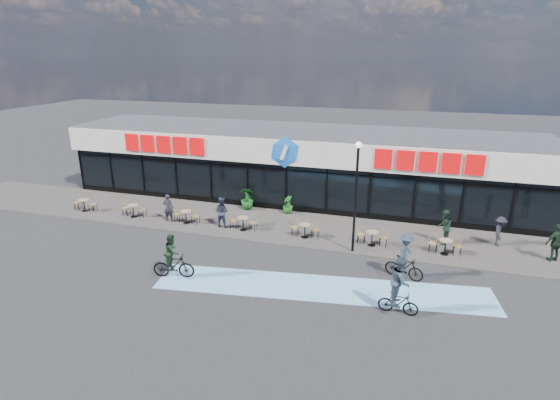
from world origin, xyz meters
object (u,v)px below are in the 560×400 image
Objects in this scene: patron_left at (168,208)px; pedestrian_b at (500,231)px; lamp_post at (356,189)px; potted_plant_right at (288,205)px; potted_plant_left at (247,198)px; cyclist_a at (400,288)px; potted_plant_mid at (250,200)px; pedestrian_a at (444,227)px; pedestrian_c at (556,243)px; cyclist_b at (405,259)px; patron_right at (221,212)px; bistro_set_0 at (85,203)px.

patron_left is 1.06× the size of pedestrian_b.
lamp_post reaches higher than potted_plant_right.
potted_plant_left is 13.10m from cyclist_a.
pedestrian_a is at bearing -11.04° from potted_plant_mid.
potted_plant_mid is at bearing 147.79° from lamp_post.
patron_left is at bearing -152.40° from potted_plant_right.
cyclist_b is at bearing 2.22° from pedestrian_c.
lamp_post is 5.34m from pedestrian_a.
potted_plant_right is at bearing 138.83° from cyclist_b.
cyclist_a is (9.50, -9.01, 0.31)m from potted_plant_left.
patron_right is 16.60m from pedestrian_c.
potted_plant_mid is at bearing 173.97° from potted_plant_right.
pedestrian_c is 0.87× the size of cyclist_b.
patron_left is 19.85m from pedestrian_c.
cyclist_a reaches higher than pedestrian_a.
potted_plant_right is (-4.49, 4.18, -2.66)m from lamp_post.
potted_plant_mid is 11.55m from pedestrian_a.
pedestrian_c is at bearing -8.91° from potted_plant_left.
patron_right is at bearing -24.06° from pedestrian_c.
cyclist_a is (-6.77, -6.46, 0.08)m from pedestrian_c.
cyclist_b is (-1.78, -4.16, -0.06)m from pedestrian_a.
bistro_set_0 is 12.47m from potted_plant_right.
bistro_set_0 is 1.13× the size of potted_plant_left.
potted_plant_mid is at bearing 19.88° from bistro_set_0.
cyclist_a is at bearing -63.82° from lamp_post.
cyclist_b is (9.94, -3.00, -0.03)m from patron_right.
pedestrian_c reaches higher than patron_left.
potted_plant_mid is 0.57× the size of pedestrian_c.
potted_plant_left reaches higher than bistro_set_0.
lamp_post is at bearing 116.18° from cyclist_a.
lamp_post reaches higher than pedestrian_c.
lamp_post is at bearing -42.93° from potted_plant_right.
potted_plant_right is 0.52× the size of cyclist_b.
potted_plant_left is 0.79× the size of patron_right.
patron_left is at bearing -0.84° from bistro_set_0.
cyclist_b is (0.12, 2.89, -0.16)m from cyclist_a.
patron_right is 14.49m from pedestrian_b.
pedestrian_a is at bearing -32.86° from pedestrian_c.
pedestrian_a is at bearing -12.49° from potted_plant_right.
pedestrian_a is at bearing 27.67° from lamp_post.
patron_left is 17.73m from pedestrian_b.
potted_plant_mid is 0.44× the size of cyclist_a.
cyclist_b reaches higher than pedestrian_b.
cyclist_a is (-4.57, -7.57, 0.22)m from pedestrian_b.
patron_right is at bearing 171.75° from lamp_post.
cyclist_a is at bearing -44.48° from potted_plant_mid.
lamp_post is 7.86m from pedestrian_b.
potted_plant_left is 2.65m from potted_plant_right.
patron_right is at bearing -96.67° from potted_plant_mid.
potted_plant_right is at bearing 91.37° from pedestrian_b.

